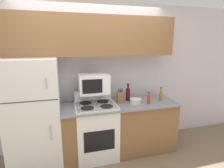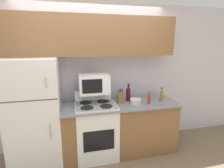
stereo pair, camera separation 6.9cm
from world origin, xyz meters
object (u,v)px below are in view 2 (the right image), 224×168
at_px(microwave, 94,84).
at_px(bottle_hot_sauce, 149,99).
at_px(refrigerator, 35,113).
at_px(bowl, 136,101).
at_px(knife_block, 120,97).
at_px(bottle_vinegar, 161,96).
at_px(bottle_wine_red, 128,94).
at_px(stove, 96,130).

distance_m(microwave, bottle_hot_sauce, 0.94).
xyz_separation_m(refrigerator, bottle_hot_sauce, (1.79, -0.18, 0.13)).
relative_size(microwave, bowl, 2.41).
height_order(knife_block, bowl, knife_block).
distance_m(refrigerator, knife_block, 1.35).
bearing_deg(bottle_vinegar, microwave, 174.48).
xyz_separation_m(bowl, bottle_wine_red, (-0.07, 0.17, 0.08)).
distance_m(knife_block, bowl, 0.26).
xyz_separation_m(refrigerator, bottle_vinegar, (2.06, -0.08, 0.15)).
height_order(microwave, bowl, microwave).
relative_size(stove, bottle_wine_red, 3.58).
bearing_deg(stove, knife_block, 7.36).
height_order(bottle_hot_sauce, bottle_wine_red, bottle_wine_red).
height_order(refrigerator, microwave, refrigerator).
xyz_separation_m(refrigerator, microwave, (0.91, 0.03, 0.40)).
height_order(stove, bottle_wine_red, bottle_wine_red).
bearing_deg(stove, bowl, -2.24).
height_order(bottle_hot_sauce, bottle_vinegar, bottle_vinegar).
distance_m(refrigerator, bowl, 1.60).
bearing_deg(bottle_hot_sauce, bowl, 158.02).
bearing_deg(bottle_vinegar, knife_block, 174.69).
bearing_deg(refrigerator, bottle_vinegar, -2.35).
xyz_separation_m(stove, bottle_vinegar, (1.15, -0.01, 0.51)).
bearing_deg(bottle_vinegar, bowl, -178.19).
xyz_separation_m(bowl, bottle_vinegar, (0.48, 0.02, 0.05)).
bearing_deg(bowl, knife_block, 161.39).
distance_m(stove, microwave, 0.77).
distance_m(refrigerator, bottle_wine_red, 1.53).
distance_m(bowl, bottle_wine_red, 0.20).
bearing_deg(bowl, bottle_wine_red, 112.97).
height_order(knife_block, bottle_hot_sauce, knife_block).
height_order(bowl, bottle_vinegar, bottle_vinegar).
relative_size(bottle_hot_sauce, bottle_vinegar, 0.83).
bearing_deg(bottle_wine_red, bottle_vinegar, -16.09).
bearing_deg(stove, bottle_vinegar, -0.57).
distance_m(bottle_hot_sauce, bottle_wine_red, 0.37).
bearing_deg(microwave, refrigerator, -178.31).
height_order(refrigerator, knife_block, refrigerator).
relative_size(microwave, bottle_hot_sauce, 2.37).
relative_size(microwave, bottle_wine_red, 1.58).
bearing_deg(bottle_hot_sauce, microwave, 166.74).
relative_size(bowl, bottle_hot_sauce, 0.98).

